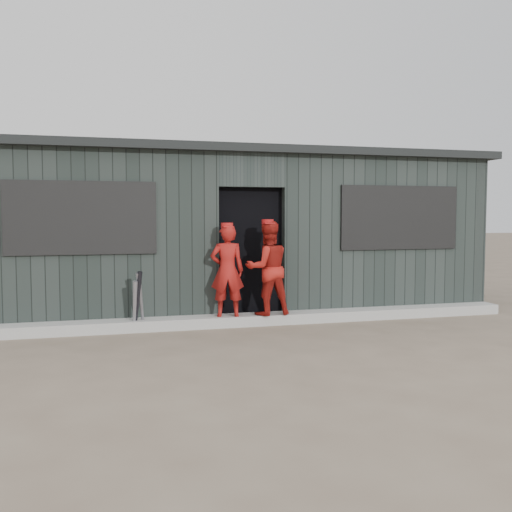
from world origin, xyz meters
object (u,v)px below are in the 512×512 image
object	(u,v)px
bat_left	(135,306)
player_grey_back	(275,272)
player_red_left	(227,271)
bat_mid	(141,302)
bat_right	(138,301)
dugout	(230,233)
player_red_right	(268,268)

from	to	relation	value
bat_left	player_grey_back	distance (m)	2.38
player_red_left	player_grey_back	size ratio (longest dim) A/B	0.93
bat_mid	bat_right	distance (m)	0.05
bat_mid	bat_right	xyz separation A→B (m)	(-0.05, -0.02, 0.01)
bat_left	bat_mid	world-z (taller)	bat_mid
bat_mid	player_grey_back	size ratio (longest dim) A/B	0.60
bat_left	bat_right	xyz separation A→B (m)	(0.04, 0.02, 0.06)
bat_mid	dugout	xyz separation A→B (m)	(1.64, 1.77, 0.87)
dugout	player_grey_back	bearing A→B (deg)	-64.21
bat_left	player_grey_back	size ratio (longest dim) A/B	0.51
player_red_right	bat_right	bearing A→B (deg)	-3.73
player_red_left	player_red_right	size ratio (longest dim) A/B	0.96
bat_right	player_red_right	xyz separation A→B (m)	(1.84, 0.03, 0.41)
bat_right	player_red_left	size ratio (longest dim) A/B	0.65
player_red_left	dugout	size ratio (longest dim) A/B	0.16
player_red_right	player_grey_back	bearing A→B (deg)	-119.03
bat_right	player_red_right	bearing A→B (deg)	0.84
bat_mid	dugout	size ratio (longest dim) A/B	0.10
bat_mid	player_red_right	xyz separation A→B (m)	(1.80, 0.00, 0.41)
bat_mid	player_red_left	size ratio (longest dim) A/B	0.64
bat_mid	player_grey_back	distance (m)	2.28
player_red_right	player_grey_back	world-z (taller)	player_red_right
bat_left	player_red_right	bearing A→B (deg)	1.45
player_red_right	bat_left	bearing A→B (deg)	-3.12
bat_left	bat_right	bearing A→B (deg)	26.73
player_red_left	dugout	distance (m)	1.86
bat_left	bat_right	distance (m)	0.08
player_red_right	dugout	bearing A→B (deg)	-89.53
player_grey_back	bat_mid	bearing A→B (deg)	27.51
bat_left	dugout	bearing A→B (deg)	46.35
player_grey_back	dugout	xyz separation A→B (m)	(-0.49, 1.02, 0.59)
player_red_left	bat_left	bearing A→B (deg)	12.15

